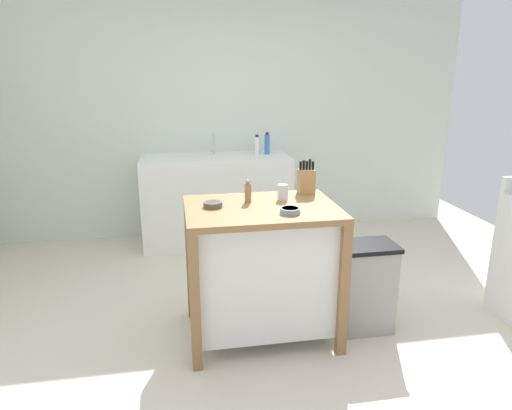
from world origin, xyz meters
TOP-DOWN VIEW (x-y plane):
  - ground_plane at (0.00, 0.00)m, footprint 6.06×6.06m
  - wall_back at (0.00, 2.27)m, footprint 5.06×0.10m
  - kitchen_island at (-0.06, 0.10)m, footprint 0.97×0.70m
  - knife_block at (0.30, 0.35)m, footprint 0.11×0.09m
  - bowl_stoneware_deep at (0.08, -0.08)m, footprint 0.12×0.12m
  - bowl_ceramic_wide at (-0.37, 0.14)m, footprint 0.12×0.12m
  - drinking_cup at (0.10, 0.22)m, footprint 0.07×0.07m
  - pepper_grinder at (-0.13, 0.21)m, footprint 0.04×0.04m
  - trash_bin at (0.66, 0.03)m, footprint 0.36×0.28m
  - sink_counter at (-0.19, 1.92)m, footprint 1.49×0.60m
  - sink_faucet at (-0.19, 2.06)m, footprint 0.02×0.02m
  - bottle_hand_soap at (0.35, 1.99)m, footprint 0.05×0.05m
  - bottle_spray_cleaner at (0.25, 2.01)m, footprint 0.05×0.05m

SIDE VIEW (x-z plane):
  - ground_plane at x=0.00m, z-range 0.00..0.00m
  - trash_bin at x=0.66m, z-range 0.00..0.63m
  - sink_counter at x=-0.19m, z-range 0.00..0.90m
  - kitchen_island at x=-0.06m, z-range 0.05..0.97m
  - bowl_ceramic_wide at x=-0.37m, z-range 0.91..0.95m
  - bowl_stoneware_deep at x=0.08m, z-range 0.91..0.95m
  - drinking_cup at x=0.10m, z-range 0.91..1.02m
  - pepper_grinder at x=-0.13m, z-range 0.91..1.06m
  - bottle_spray_cleaner at x=0.25m, z-range 0.89..1.09m
  - knife_block at x=0.30m, z-range 0.88..1.13m
  - bottle_hand_soap at x=0.35m, z-range 0.89..1.12m
  - sink_faucet at x=-0.19m, z-range 0.90..1.12m
  - wall_back at x=0.00m, z-range 0.00..2.60m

